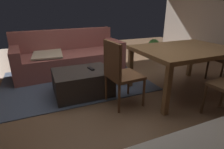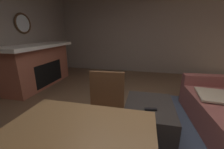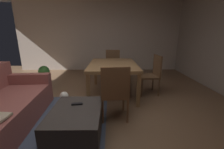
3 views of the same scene
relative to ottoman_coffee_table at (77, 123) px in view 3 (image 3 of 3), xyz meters
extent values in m
plane|color=brown|center=(0.40, -0.13, -0.20)|extent=(8.89, 8.89, 0.00)
cube|color=#B2A59B|center=(4.10, -0.13, 1.14)|extent=(0.12, 6.51, 2.68)
cube|color=#3D475B|center=(0.00, 0.60, -0.19)|extent=(2.60, 2.00, 0.01)
cube|color=#8C4C47|center=(1.07, 1.26, 0.32)|extent=(0.24, 0.98, 0.20)
cube|color=#2D2826|center=(0.00, 0.00, 0.00)|extent=(0.88, 0.68, 0.40)
cube|color=black|center=(0.15, 0.01, 0.21)|extent=(0.07, 0.17, 0.02)
cube|color=brown|center=(1.53, -0.54, 0.51)|extent=(1.50, 1.09, 0.06)
cube|color=brown|center=(0.84, -0.05, 0.14)|extent=(0.07, 0.07, 0.68)
cube|color=brown|center=(2.22, -0.05, 0.14)|extent=(0.07, 0.07, 0.68)
cube|color=brown|center=(0.84, -1.02, 0.14)|extent=(0.07, 0.07, 0.68)
cube|color=brown|center=(2.22, -1.02, 0.14)|extent=(0.07, 0.07, 0.68)
cube|color=#513823|center=(2.58, -0.54, 0.23)|extent=(0.48, 0.48, 0.04)
cube|color=#513823|center=(2.78, -0.55, 0.49)|extent=(0.08, 0.44, 0.48)
cylinder|color=#513823|center=(2.37, -0.72, 0.01)|extent=(0.04, 0.04, 0.41)
cylinder|color=#513823|center=(2.40, -0.32, 0.01)|extent=(0.04, 0.04, 0.41)
cylinder|color=#513823|center=(2.77, -0.75, 0.01)|extent=(0.04, 0.04, 0.41)
cylinder|color=#513823|center=(2.80, -0.35, 0.01)|extent=(0.04, 0.04, 0.41)
cube|color=brown|center=(0.48, -0.54, 0.23)|extent=(0.47, 0.47, 0.04)
cube|color=brown|center=(0.28, -0.55, 0.49)|extent=(0.07, 0.44, 0.48)
cylinder|color=brown|center=(0.67, -0.32, 0.01)|extent=(0.04, 0.04, 0.41)
cylinder|color=brown|center=(0.70, -0.72, 0.01)|extent=(0.04, 0.04, 0.41)
cylinder|color=brown|center=(0.27, -0.35, 0.01)|extent=(0.04, 0.04, 0.41)
cylinder|color=brown|center=(0.30, -0.75, 0.01)|extent=(0.04, 0.04, 0.41)
cube|color=#513823|center=(1.53, -1.38, 0.23)|extent=(0.47, 0.47, 0.04)
cube|color=#513823|center=(1.55, -1.58, 0.49)|extent=(0.44, 0.07, 0.48)
cylinder|color=#513823|center=(1.32, -1.19, 0.01)|extent=(0.04, 0.04, 0.41)
cylinder|color=#513823|center=(1.72, -1.17, 0.01)|extent=(0.04, 0.04, 0.41)
cylinder|color=#513823|center=(1.35, -1.59, 0.01)|extent=(0.04, 0.04, 0.41)
cylinder|color=#513823|center=(1.75, -1.56, 0.01)|extent=(0.04, 0.04, 0.41)
cylinder|color=#474C51|center=(2.44, 1.50, -0.10)|extent=(0.23, 0.23, 0.19)
ellipsoid|color=#387233|center=(2.44, 1.50, 0.12)|extent=(0.32, 0.32, 0.35)
ellipsoid|color=silver|center=(0.74, 0.21, -0.05)|extent=(0.28, 0.48, 0.21)
sphere|color=silver|center=(0.78, 0.40, 0.07)|extent=(0.16, 0.16, 0.16)
camera|label=1|loc=(-0.61, -2.64, 1.15)|focal=28.82mm
camera|label=2|loc=(1.94, -0.10, 1.21)|focal=23.26mm
camera|label=3|loc=(-1.79, -0.48, 1.19)|focal=23.39mm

